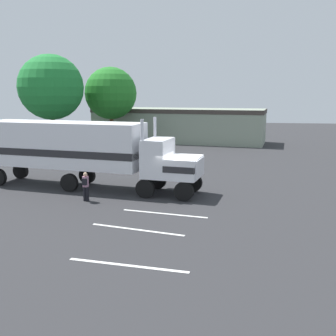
{
  "coord_description": "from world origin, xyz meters",
  "views": [
    {
      "loc": [
        2.47,
        -21.64,
        5.88
      ],
      "look_at": [
        -0.73,
        0.26,
        1.6
      ],
      "focal_mm": 41.04,
      "sensor_mm": 36.0,
      "label": 1
    }
  ],
  "objects_px": {
    "person_bystander": "(86,185)",
    "tree_center": "(51,87)",
    "tree_left": "(111,93)",
    "semi_truck": "(79,148)",
    "parked_car": "(99,150)"
  },
  "relations": [
    {
      "from": "person_bystander",
      "to": "tree_center",
      "type": "bearing_deg",
      "value": 119.1
    },
    {
      "from": "person_bystander",
      "to": "tree_left",
      "type": "distance_m",
      "value": 24.95
    },
    {
      "from": "parked_car",
      "to": "tree_left",
      "type": "relative_size",
      "value": 0.51
    },
    {
      "from": "tree_left",
      "to": "tree_center",
      "type": "xyz_separation_m",
      "value": [
        -4.86,
        -5.11,
        0.61
      ]
    },
    {
      "from": "semi_truck",
      "to": "tree_center",
      "type": "distance_m",
      "value": 18.49
    },
    {
      "from": "semi_truck",
      "to": "tree_center",
      "type": "height_order",
      "value": "tree_center"
    },
    {
      "from": "person_bystander",
      "to": "parked_car",
      "type": "xyz_separation_m",
      "value": [
        -3.73,
        13.61,
        -0.09
      ]
    },
    {
      "from": "person_bystander",
      "to": "tree_center",
      "type": "distance_m",
      "value": 22.12
    },
    {
      "from": "tree_center",
      "to": "person_bystander",
      "type": "bearing_deg",
      "value": -60.9
    },
    {
      "from": "person_bystander",
      "to": "tree_left",
      "type": "bearing_deg",
      "value": 103.09
    },
    {
      "from": "semi_truck",
      "to": "tree_left",
      "type": "relative_size",
      "value": 1.61
    },
    {
      "from": "semi_truck",
      "to": "tree_left",
      "type": "height_order",
      "value": "tree_left"
    },
    {
      "from": "person_bystander",
      "to": "parked_car",
      "type": "height_order",
      "value": "person_bystander"
    },
    {
      "from": "semi_truck",
      "to": "person_bystander",
      "type": "relative_size",
      "value": 8.82
    },
    {
      "from": "parked_car",
      "to": "tree_left",
      "type": "distance_m",
      "value": 11.55
    }
  ]
}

